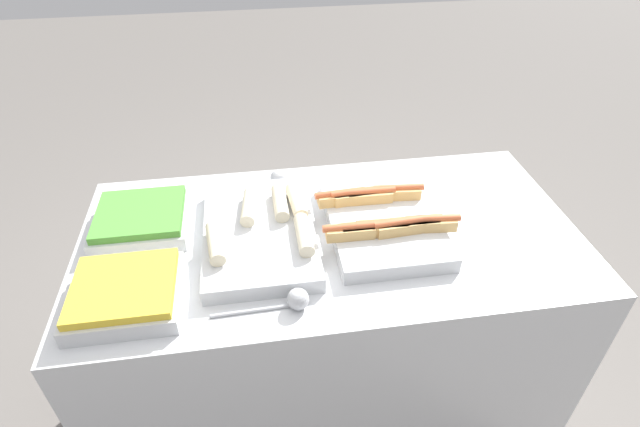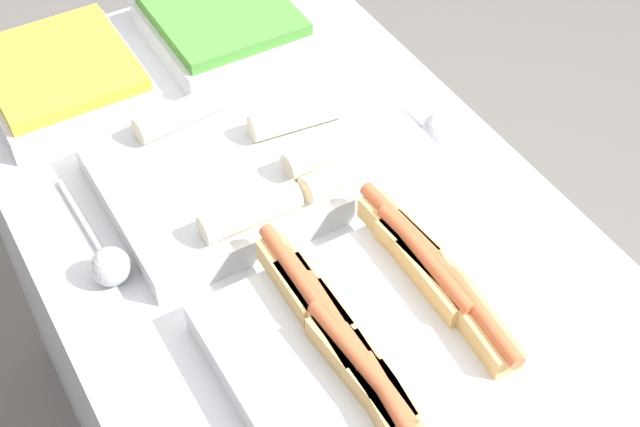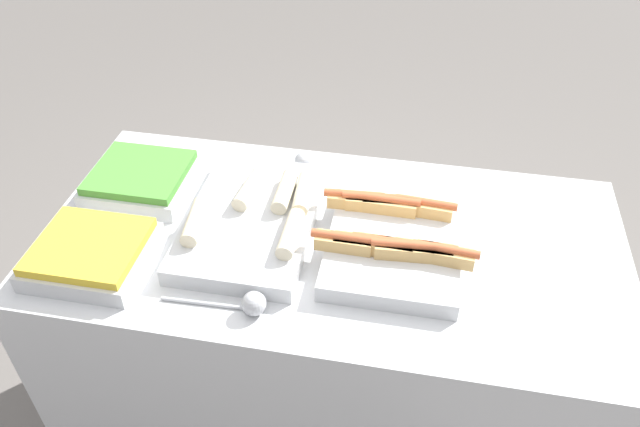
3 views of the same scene
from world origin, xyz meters
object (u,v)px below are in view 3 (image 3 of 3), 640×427
at_px(tray_side_front, 91,253).
at_px(serving_spoon_near, 249,304).
at_px(tray_wraps, 254,218).
at_px(tray_hotdogs, 394,236).
at_px(tray_side_back, 141,179).
at_px(serving_spoon_far, 300,162).

height_order(tray_side_front, serving_spoon_near, tray_side_front).
height_order(tray_wraps, serving_spoon_near, tray_wraps).
bearing_deg(tray_hotdogs, tray_side_front, -164.65).
bearing_deg(tray_hotdogs, serving_spoon_near, -137.21).
distance_m(tray_hotdogs, tray_side_front, 0.78).
xyz_separation_m(tray_wraps, tray_side_front, (-0.37, -0.21, 0.00)).
bearing_deg(tray_wraps, tray_hotdogs, -1.10).
bearing_deg(tray_side_back, tray_hotdogs, -8.59).
relative_size(tray_side_front, serving_spoon_far, 1.11).
relative_size(tray_hotdogs, tray_side_front, 1.64).
relative_size(tray_wraps, serving_spoon_near, 1.95).
xyz_separation_m(tray_hotdogs, serving_spoon_near, (-0.31, -0.29, -0.01)).
bearing_deg(serving_spoon_far, tray_side_back, -157.09).
bearing_deg(serving_spoon_far, serving_spoon_near, -89.86).
height_order(tray_wraps, serving_spoon_far, tray_wraps).
height_order(tray_side_front, tray_side_back, same).
bearing_deg(serving_spoon_far, tray_hotdogs, -43.60).
relative_size(tray_wraps, tray_side_front, 1.78).
xyz_separation_m(tray_side_back, serving_spoon_far, (0.44, 0.18, -0.01)).
relative_size(tray_hotdogs, tray_side_back, 1.64).
bearing_deg(tray_side_front, tray_hotdogs, 15.35).
xyz_separation_m(tray_hotdogs, tray_side_back, (-0.75, 0.11, -0.00)).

